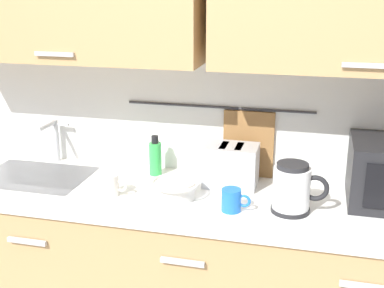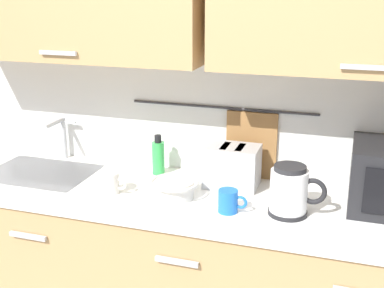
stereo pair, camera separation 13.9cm
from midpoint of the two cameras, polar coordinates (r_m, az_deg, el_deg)
counter_unit at (r=2.47m, az=-1.01°, el=-15.14°), size 2.53×0.64×0.90m
back_wall_assembly at (r=2.31m, az=0.64°, el=10.94°), size 3.70×0.41×2.50m
sink_faucet at (r=2.71m, az=-16.64°, el=0.90°), size 0.09×0.17×0.22m
electric_kettle at (r=2.08m, az=9.32°, el=-4.97°), size 0.23×0.16×0.21m
dish_soap_bottle at (r=2.46m, az=-5.76°, el=-1.54°), size 0.06×0.06×0.20m
mug_near_sink at (r=2.27m, az=-10.88°, el=-4.56°), size 0.12×0.08×0.09m
mixing_bowl at (r=2.21m, az=-3.66°, el=-4.97°), size 0.21×0.21×0.08m
toaster at (r=2.32m, az=2.69°, el=-2.40°), size 0.26×0.17×0.19m
mug_by_kettle at (r=2.08m, az=2.58°, el=-6.33°), size 0.12×0.08×0.09m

